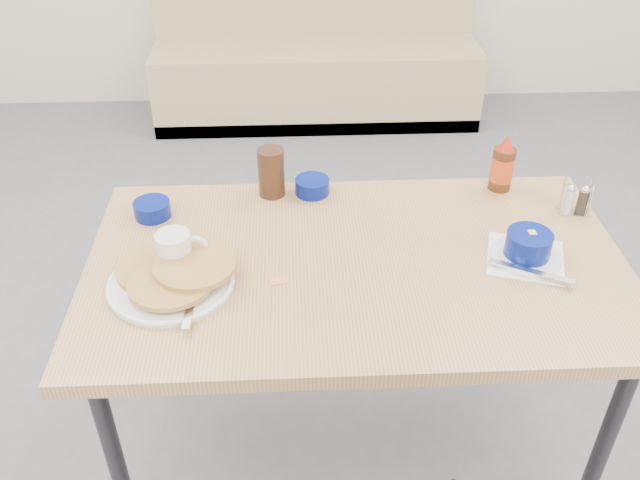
{
  "coord_description": "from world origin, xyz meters",
  "views": [
    {
      "loc": [
        -0.16,
        -1.14,
        1.83
      ],
      "look_at": [
        -0.1,
        0.26,
        0.82
      ],
      "focal_mm": 38.0,
      "sensor_mm": 36.0,
      "label": 1
    }
  ],
  "objects_px": {
    "booth_bench": "(316,58)",
    "creamer_bowl": "(152,209)",
    "syrup_bottle": "(502,166)",
    "condiment_caddy": "(575,201)",
    "dining_table": "(356,279)",
    "pancake_plate": "(173,277)",
    "amber_tumbler": "(271,172)",
    "butter_bowl": "(312,186)",
    "coffee_mug": "(176,250)",
    "grits_setting": "(528,248)"
  },
  "relations": [
    {
      "from": "pancake_plate",
      "to": "amber_tumbler",
      "type": "distance_m",
      "value": 0.48
    },
    {
      "from": "syrup_bottle",
      "to": "booth_bench",
      "type": "bearing_deg",
      "value": 101.89
    },
    {
      "from": "booth_bench",
      "to": "dining_table",
      "type": "distance_m",
      "value": 2.56
    },
    {
      "from": "condiment_caddy",
      "to": "syrup_bottle",
      "type": "xyz_separation_m",
      "value": [
        -0.18,
        0.14,
        0.04
      ]
    },
    {
      "from": "booth_bench",
      "to": "butter_bowl",
      "type": "xyz_separation_m",
      "value": [
        -0.1,
        -2.19,
        0.43
      ]
    },
    {
      "from": "coffee_mug",
      "to": "grits_setting",
      "type": "xyz_separation_m",
      "value": [
        0.9,
        -0.01,
        -0.02
      ]
    },
    {
      "from": "booth_bench",
      "to": "pancake_plate",
      "type": "height_order",
      "value": "booth_bench"
    },
    {
      "from": "amber_tumbler",
      "to": "condiment_caddy",
      "type": "height_order",
      "value": "amber_tumbler"
    },
    {
      "from": "grits_setting",
      "to": "butter_bowl",
      "type": "distance_m",
      "value": 0.65
    },
    {
      "from": "butter_bowl",
      "to": "condiment_caddy",
      "type": "bearing_deg",
      "value": -10.69
    },
    {
      "from": "dining_table",
      "to": "pancake_plate",
      "type": "height_order",
      "value": "pancake_plate"
    },
    {
      "from": "dining_table",
      "to": "pancake_plate",
      "type": "bearing_deg",
      "value": -170.88
    },
    {
      "from": "creamer_bowl",
      "to": "syrup_bottle",
      "type": "bearing_deg",
      "value": 5.8
    },
    {
      "from": "pancake_plate",
      "to": "amber_tumbler",
      "type": "relative_size",
      "value": 2.28
    },
    {
      "from": "creamer_bowl",
      "to": "syrup_bottle",
      "type": "xyz_separation_m",
      "value": [
        1.02,
        0.1,
        0.05
      ]
    },
    {
      "from": "pancake_plate",
      "to": "grits_setting",
      "type": "xyz_separation_m",
      "value": [
        0.9,
        0.06,
        0.01
      ]
    },
    {
      "from": "coffee_mug",
      "to": "amber_tumbler",
      "type": "relative_size",
      "value": 0.88
    },
    {
      "from": "creamer_bowl",
      "to": "butter_bowl",
      "type": "bearing_deg",
      "value": 12.8
    },
    {
      "from": "booth_bench",
      "to": "condiment_caddy",
      "type": "bearing_deg",
      "value": -74.67
    },
    {
      "from": "pancake_plate",
      "to": "butter_bowl",
      "type": "bearing_deg",
      "value": 49.06
    },
    {
      "from": "coffee_mug",
      "to": "syrup_bottle",
      "type": "distance_m",
      "value": 0.98
    },
    {
      "from": "booth_bench",
      "to": "creamer_bowl",
      "type": "bearing_deg",
      "value": -103.69
    },
    {
      "from": "syrup_bottle",
      "to": "amber_tumbler",
      "type": "bearing_deg",
      "value": 180.0
    },
    {
      "from": "booth_bench",
      "to": "pancake_plate",
      "type": "xyz_separation_m",
      "value": [
        -0.46,
        -2.61,
        0.43
      ]
    },
    {
      "from": "dining_table",
      "to": "coffee_mug",
      "type": "relative_size",
      "value": 10.79
    },
    {
      "from": "butter_bowl",
      "to": "condiment_caddy",
      "type": "xyz_separation_m",
      "value": [
        0.74,
        -0.14,
        0.01
      ]
    },
    {
      "from": "condiment_caddy",
      "to": "amber_tumbler",
      "type": "bearing_deg",
      "value": 179.64
    },
    {
      "from": "creamer_bowl",
      "to": "booth_bench",
      "type": "bearing_deg",
      "value": 76.31
    },
    {
      "from": "amber_tumbler",
      "to": "syrup_bottle",
      "type": "bearing_deg",
      "value": 0.0
    },
    {
      "from": "coffee_mug",
      "to": "creamer_bowl",
      "type": "xyz_separation_m",
      "value": [
        -0.1,
        0.24,
        -0.03
      ]
    },
    {
      "from": "grits_setting",
      "to": "condiment_caddy",
      "type": "height_order",
      "value": "condiment_caddy"
    },
    {
      "from": "pancake_plate",
      "to": "syrup_bottle",
      "type": "relative_size",
      "value": 1.9
    },
    {
      "from": "grits_setting",
      "to": "creamer_bowl",
      "type": "relative_size",
      "value": 2.47
    },
    {
      "from": "dining_table",
      "to": "amber_tumbler",
      "type": "bearing_deg",
      "value": 123.2
    },
    {
      "from": "dining_table",
      "to": "coffee_mug",
      "type": "bearing_deg",
      "value": -179.8
    },
    {
      "from": "amber_tumbler",
      "to": "creamer_bowl",
      "type": "bearing_deg",
      "value": -162.9
    },
    {
      "from": "grits_setting",
      "to": "amber_tumbler",
      "type": "bearing_deg",
      "value": 151.94
    },
    {
      "from": "syrup_bottle",
      "to": "butter_bowl",
      "type": "bearing_deg",
      "value": 180.0
    },
    {
      "from": "booth_bench",
      "to": "pancake_plate",
      "type": "bearing_deg",
      "value": -100.05
    },
    {
      "from": "booth_bench",
      "to": "dining_table",
      "type": "bearing_deg",
      "value": -90.0
    },
    {
      "from": "coffee_mug",
      "to": "butter_bowl",
      "type": "relative_size",
      "value": 1.27
    },
    {
      "from": "condiment_caddy",
      "to": "syrup_bottle",
      "type": "height_order",
      "value": "syrup_bottle"
    },
    {
      "from": "booth_bench",
      "to": "condiment_caddy",
      "type": "distance_m",
      "value": 2.46
    },
    {
      "from": "grits_setting",
      "to": "amber_tumbler",
      "type": "distance_m",
      "value": 0.75
    },
    {
      "from": "dining_table",
      "to": "creamer_bowl",
      "type": "bearing_deg",
      "value": 157.12
    },
    {
      "from": "pancake_plate",
      "to": "creamer_bowl",
      "type": "bearing_deg",
      "value": 107.46
    },
    {
      "from": "grits_setting",
      "to": "coffee_mug",
      "type": "bearing_deg",
      "value": 179.28
    },
    {
      "from": "booth_bench",
      "to": "creamer_bowl",
      "type": "distance_m",
      "value": 2.4
    },
    {
      "from": "syrup_bottle",
      "to": "dining_table",
      "type": "bearing_deg",
      "value": -143.66
    },
    {
      "from": "coffee_mug",
      "to": "syrup_bottle",
      "type": "bearing_deg",
      "value": 20.35
    }
  ]
}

